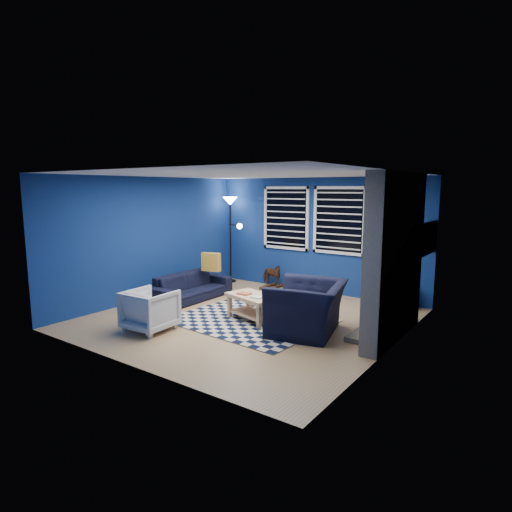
{
  "coord_description": "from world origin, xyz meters",
  "views": [
    {
      "loc": [
        4.32,
        -5.82,
        2.26
      ],
      "look_at": [
        -0.04,
        0.3,
        1.07
      ],
      "focal_mm": 30.0,
      "sensor_mm": 36.0,
      "label": 1
    }
  ],
  "objects_px": {
    "coffee_table": "(253,302)",
    "cabinet": "(396,295)",
    "tv": "(427,238)",
    "sofa": "(191,287)",
    "armchair_bent": "(150,310)",
    "armchair_big": "(307,308)",
    "floor_lamp": "(231,213)",
    "rocking_horse": "(271,274)"
  },
  "relations": [
    {
      "from": "armchair_big",
      "to": "floor_lamp",
      "type": "bearing_deg",
      "value": -138.19
    },
    {
      "from": "sofa",
      "to": "armchair_bent",
      "type": "xyz_separation_m",
      "value": [
        0.81,
        -1.76,
        0.06
      ]
    },
    {
      "from": "armchair_bent",
      "to": "cabinet",
      "type": "height_order",
      "value": "armchair_bent"
    },
    {
      "from": "armchair_bent",
      "to": "coffee_table",
      "type": "relative_size",
      "value": 0.69
    },
    {
      "from": "sofa",
      "to": "coffee_table",
      "type": "distance_m",
      "value": 1.92
    },
    {
      "from": "sofa",
      "to": "rocking_horse",
      "type": "height_order",
      "value": "rocking_horse"
    },
    {
      "from": "tv",
      "to": "floor_lamp",
      "type": "xyz_separation_m",
      "value": [
        -4.57,
        0.19,
        0.29
      ]
    },
    {
      "from": "coffee_table",
      "to": "floor_lamp",
      "type": "distance_m",
      "value": 3.46
    },
    {
      "from": "coffee_table",
      "to": "floor_lamp",
      "type": "height_order",
      "value": "floor_lamp"
    },
    {
      "from": "coffee_table",
      "to": "cabinet",
      "type": "bearing_deg",
      "value": 52.72
    },
    {
      "from": "floor_lamp",
      "to": "coffee_table",
      "type": "bearing_deg",
      "value": -44.49
    },
    {
      "from": "tv",
      "to": "armchair_bent",
      "type": "xyz_separation_m",
      "value": [
        -3.37,
        -3.4,
        -1.07
      ]
    },
    {
      "from": "armchair_big",
      "to": "floor_lamp",
      "type": "height_order",
      "value": "floor_lamp"
    },
    {
      "from": "coffee_table",
      "to": "cabinet",
      "type": "relative_size",
      "value": 1.59
    },
    {
      "from": "tv",
      "to": "cabinet",
      "type": "relative_size",
      "value": 1.5
    },
    {
      "from": "tv",
      "to": "sofa",
      "type": "height_order",
      "value": "tv"
    },
    {
      "from": "armchair_big",
      "to": "floor_lamp",
      "type": "xyz_separation_m",
      "value": [
        -3.32,
        2.23,
        1.29
      ]
    },
    {
      "from": "armchair_big",
      "to": "armchair_bent",
      "type": "relative_size",
      "value": 1.7
    },
    {
      "from": "armchair_big",
      "to": "coffee_table",
      "type": "height_order",
      "value": "armchair_big"
    },
    {
      "from": "floor_lamp",
      "to": "tv",
      "type": "bearing_deg",
      "value": -2.4
    },
    {
      "from": "armchair_big",
      "to": "armchair_bent",
      "type": "xyz_separation_m",
      "value": [
        -2.12,
        -1.36,
        -0.07
      ]
    },
    {
      "from": "sofa",
      "to": "cabinet",
      "type": "relative_size",
      "value": 2.78
    },
    {
      "from": "armchair_bent",
      "to": "cabinet",
      "type": "xyz_separation_m",
      "value": [
        2.8,
        3.65,
        -0.09
      ]
    },
    {
      "from": "armchair_big",
      "to": "sofa",
      "type": "bearing_deg",
      "value": -112.23
    },
    {
      "from": "armchair_bent",
      "to": "sofa",
      "type": "bearing_deg",
      "value": -68.59
    },
    {
      "from": "tv",
      "to": "rocking_horse",
      "type": "bearing_deg",
      "value": 176.74
    },
    {
      "from": "tv",
      "to": "armchair_big",
      "type": "height_order",
      "value": "tv"
    },
    {
      "from": "sofa",
      "to": "cabinet",
      "type": "distance_m",
      "value": 4.07
    },
    {
      "from": "rocking_horse",
      "to": "armchair_bent",
      "type": "bearing_deg",
      "value": -172.47
    },
    {
      "from": "sofa",
      "to": "cabinet",
      "type": "bearing_deg",
      "value": -63.06
    },
    {
      "from": "coffee_table",
      "to": "armchair_big",
      "type": "bearing_deg",
      "value": -0.12
    },
    {
      "from": "armchair_big",
      "to": "rocking_horse",
      "type": "distance_m",
      "value": 3.1
    },
    {
      "from": "tv",
      "to": "armchair_big",
      "type": "relative_size",
      "value": 0.8
    },
    {
      "from": "rocking_horse",
      "to": "floor_lamp",
      "type": "xyz_separation_m",
      "value": [
        -1.17,
        -0.0,
        1.37
      ]
    },
    {
      "from": "tv",
      "to": "floor_lamp",
      "type": "height_order",
      "value": "floor_lamp"
    },
    {
      "from": "armchair_bent",
      "to": "rocking_horse",
      "type": "height_order",
      "value": "armchair_bent"
    },
    {
      "from": "armchair_bent",
      "to": "floor_lamp",
      "type": "xyz_separation_m",
      "value": [
        -1.2,
        3.59,
        1.36
      ]
    },
    {
      "from": "tv",
      "to": "coffee_table",
      "type": "relative_size",
      "value": 0.94
    },
    {
      "from": "armchair_big",
      "to": "tv",
      "type": "bearing_deg",
      "value": 134.14
    },
    {
      "from": "armchair_big",
      "to": "cabinet",
      "type": "bearing_deg",
      "value": 148.97
    },
    {
      "from": "armchair_big",
      "to": "rocking_horse",
      "type": "height_order",
      "value": "armchair_big"
    },
    {
      "from": "tv",
      "to": "floor_lamp",
      "type": "distance_m",
      "value": 4.59
    }
  ]
}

